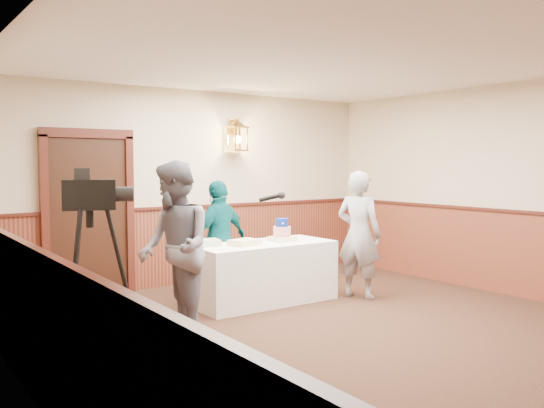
{
  "coord_description": "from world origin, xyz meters",
  "views": [
    {
      "loc": [
        -3.93,
        -4.01,
        1.74
      ],
      "look_at": [
        0.09,
        1.7,
        1.25
      ],
      "focal_mm": 38.0,
      "sensor_mm": 36.0,
      "label": 1
    }
  ],
  "objects_px": {
    "sheet_cake_yellow": "(245,242)",
    "sheet_cake_green": "(205,243)",
    "tiered_cake": "(282,232)",
    "assistant_p": "(220,239)",
    "tv_camera_rig": "(91,292)",
    "interviewer": "(175,249)",
    "baker": "(359,235)",
    "display_table": "(263,272)"
  },
  "relations": [
    {
      "from": "sheet_cake_yellow",
      "to": "sheet_cake_green",
      "type": "xyz_separation_m",
      "value": [
        -0.42,
        0.22,
        0.0
      ]
    },
    {
      "from": "tiered_cake",
      "to": "sheet_cake_green",
      "type": "distance_m",
      "value": 1.04
    },
    {
      "from": "assistant_p",
      "to": "tv_camera_rig",
      "type": "xyz_separation_m",
      "value": [
        -2.29,
        -1.94,
        -0.04
      ]
    },
    {
      "from": "interviewer",
      "to": "baker",
      "type": "distance_m",
      "value": 2.68
    },
    {
      "from": "tiered_cake",
      "to": "baker",
      "type": "bearing_deg",
      "value": -31.74
    },
    {
      "from": "display_table",
      "to": "assistant_p",
      "type": "distance_m",
      "value": 0.72
    },
    {
      "from": "interviewer",
      "to": "assistant_p",
      "type": "distance_m",
      "value": 1.69
    },
    {
      "from": "tiered_cake",
      "to": "assistant_p",
      "type": "relative_size",
      "value": 0.21
    },
    {
      "from": "tv_camera_rig",
      "to": "sheet_cake_green",
      "type": "bearing_deg",
      "value": 58.67
    },
    {
      "from": "sheet_cake_yellow",
      "to": "assistant_p",
      "type": "relative_size",
      "value": 0.22
    },
    {
      "from": "display_table",
      "to": "tv_camera_rig",
      "type": "distance_m",
      "value": 2.99
    },
    {
      "from": "sheet_cake_yellow",
      "to": "display_table",
      "type": "bearing_deg",
      "value": 9.01
    },
    {
      "from": "baker",
      "to": "tv_camera_rig",
      "type": "height_order",
      "value": "baker"
    },
    {
      "from": "sheet_cake_yellow",
      "to": "assistant_p",
      "type": "distance_m",
      "value": 0.57
    },
    {
      "from": "sheet_cake_green",
      "to": "interviewer",
      "type": "distance_m",
      "value": 1.17
    },
    {
      "from": "interviewer",
      "to": "assistant_p",
      "type": "relative_size",
      "value": 1.16
    },
    {
      "from": "display_table",
      "to": "sheet_cake_yellow",
      "type": "bearing_deg",
      "value": -170.99
    },
    {
      "from": "sheet_cake_yellow",
      "to": "tv_camera_rig",
      "type": "xyz_separation_m",
      "value": [
        -2.31,
        -1.38,
        -0.06
      ]
    },
    {
      "from": "sheet_cake_green",
      "to": "interviewer",
      "type": "xyz_separation_m",
      "value": [
        -0.8,
        -0.84,
        0.1
      ]
    },
    {
      "from": "tv_camera_rig",
      "to": "assistant_p",
      "type": "bearing_deg",
      "value": 58.73
    },
    {
      "from": "interviewer",
      "to": "sheet_cake_yellow",
      "type": "bearing_deg",
      "value": 126.93
    },
    {
      "from": "sheet_cake_green",
      "to": "sheet_cake_yellow",
      "type": "bearing_deg",
      "value": -27.86
    },
    {
      "from": "assistant_p",
      "to": "interviewer",
      "type": "bearing_deg",
      "value": 27.77
    },
    {
      "from": "sheet_cake_green",
      "to": "baker",
      "type": "distance_m",
      "value": 1.99
    },
    {
      "from": "display_table",
      "to": "sheet_cake_green",
      "type": "relative_size",
      "value": 5.41
    },
    {
      "from": "interviewer",
      "to": "sheet_cake_green",
      "type": "bearing_deg",
      "value": 146.42
    },
    {
      "from": "tiered_cake",
      "to": "sheet_cake_yellow",
      "type": "distance_m",
      "value": 0.61
    },
    {
      "from": "tiered_cake",
      "to": "tv_camera_rig",
      "type": "height_order",
      "value": "tv_camera_rig"
    },
    {
      "from": "sheet_cake_green",
      "to": "assistant_p",
      "type": "distance_m",
      "value": 0.53
    },
    {
      "from": "sheet_cake_green",
      "to": "tv_camera_rig",
      "type": "distance_m",
      "value": 2.47
    },
    {
      "from": "interviewer",
      "to": "baker",
      "type": "height_order",
      "value": "interviewer"
    },
    {
      "from": "display_table",
      "to": "assistant_p",
      "type": "height_order",
      "value": "assistant_p"
    },
    {
      "from": "baker",
      "to": "tv_camera_rig",
      "type": "bearing_deg",
      "value": 82.39
    },
    {
      "from": "display_table",
      "to": "interviewer",
      "type": "xyz_separation_m",
      "value": [
        -1.52,
        -0.67,
        0.51
      ]
    },
    {
      "from": "interviewer",
      "to": "tv_camera_rig",
      "type": "bearing_deg",
      "value": -44.85
    },
    {
      "from": "display_table",
      "to": "tiered_cake",
      "type": "height_order",
      "value": "tiered_cake"
    },
    {
      "from": "tiered_cake",
      "to": "sheet_cake_yellow",
      "type": "height_order",
      "value": "tiered_cake"
    },
    {
      "from": "tiered_cake",
      "to": "sheet_cake_green",
      "type": "bearing_deg",
      "value": 170.43
    },
    {
      "from": "sheet_cake_yellow",
      "to": "assistant_p",
      "type": "xyz_separation_m",
      "value": [
        -0.02,
        0.56,
        -0.02
      ]
    },
    {
      "from": "interviewer",
      "to": "tv_camera_rig",
      "type": "relative_size",
      "value": 1.1
    },
    {
      "from": "tiered_cake",
      "to": "assistant_p",
      "type": "distance_m",
      "value": 0.81
    },
    {
      "from": "sheet_cake_green",
      "to": "baker",
      "type": "height_order",
      "value": "baker"
    }
  ]
}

